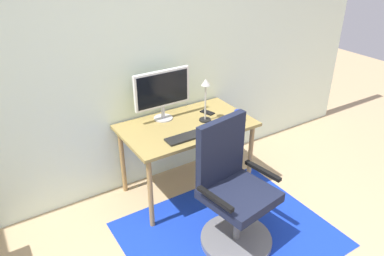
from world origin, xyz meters
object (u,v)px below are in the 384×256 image
at_px(desk, 187,132).
at_px(computer_mouse, 215,126).
at_px(office_chair, 233,198).
at_px(keyboard, 189,136).
at_px(cell_phone, 207,112).
at_px(monitor, 162,91).
at_px(coffee_cup, 238,116).
at_px(desk_lamp, 205,95).

height_order(desk, computer_mouse, computer_mouse).
relative_size(computer_mouse, office_chair, 0.10).
xyz_separation_m(keyboard, cell_phone, (0.41, 0.32, -0.00)).
distance_m(monitor, computer_mouse, 0.58).
bearing_deg(coffee_cup, computer_mouse, 178.96).
distance_m(monitor, cell_phone, 0.52).
relative_size(monitor, office_chair, 0.52).
distance_m(monitor, office_chair, 1.17).
xyz_separation_m(monitor, cell_phone, (0.43, -0.12, -0.28)).
bearing_deg(computer_mouse, cell_phone, 67.85).
xyz_separation_m(monitor, keyboard, (0.02, -0.44, -0.28)).
bearing_deg(computer_mouse, desk, 131.48).
bearing_deg(desk_lamp, monitor, 141.74).
bearing_deg(monitor, desk_lamp, -38.26).
xyz_separation_m(desk, desk_lamp, (0.19, -0.03, 0.34)).
xyz_separation_m(computer_mouse, office_chair, (-0.23, -0.59, -0.32)).
height_order(coffee_cup, cell_phone, coffee_cup).
bearing_deg(office_chair, keyboard, 86.75).
bearing_deg(monitor, office_chair, -85.87).
height_order(monitor, coffee_cup, monitor).
bearing_deg(desk, monitor, 120.39).
distance_m(computer_mouse, desk_lamp, 0.30).
height_order(keyboard, coffee_cup, coffee_cup).
relative_size(computer_mouse, coffee_cup, 0.96).
bearing_deg(cell_phone, office_chair, -129.55).
bearing_deg(keyboard, monitor, 92.41).
bearing_deg(coffee_cup, desk_lamp, 145.12).
relative_size(monitor, coffee_cup, 5.08).
xyz_separation_m(desk, cell_phone, (0.30, 0.10, 0.08)).
relative_size(keyboard, office_chair, 0.40).
height_order(keyboard, cell_phone, keyboard).
xyz_separation_m(monitor, office_chair, (0.07, -1.01, -0.59)).
distance_m(computer_mouse, cell_phone, 0.32).
height_order(desk, coffee_cup, coffee_cup).
bearing_deg(coffee_cup, office_chair, -130.07).
height_order(monitor, office_chair, monitor).
bearing_deg(desk, coffee_cup, -25.14).
xyz_separation_m(desk_lamp, office_chair, (-0.24, -0.76, -0.57)).
relative_size(coffee_cup, office_chair, 0.10).
bearing_deg(cell_phone, desk_lamp, -149.70).
height_order(keyboard, office_chair, office_chair).
relative_size(computer_mouse, cell_phone, 0.74).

